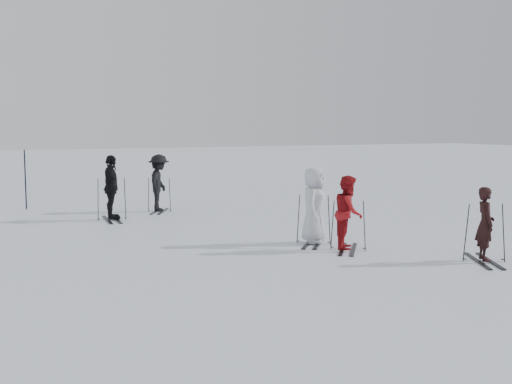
# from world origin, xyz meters

# --- Properties ---
(ground) EXTENTS (120.00, 120.00, 0.00)m
(ground) POSITION_xyz_m (0.00, 0.00, 0.00)
(ground) COLOR silver
(ground) RESTS_ON ground
(skier_near_dark) EXTENTS (0.57, 0.65, 1.50)m
(skier_near_dark) POSITION_xyz_m (2.51, -4.65, 0.75)
(skier_near_dark) COLOR black
(skier_near_dark) RESTS_ON ground
(skier_red) EXTENTS (0.97, 1.01, 1.64)m
(skier_red) POSITION_xyz_m (0.67, -2.44, 0.82)
(skier_red) COLOR maroon
(skier_red) RESTS_ON ground
(skier_grey) EXTENTS (0.97, 1.03, 1.77)m
(skier_grey) POSITION_xyz_m (0.35, -1.45, 0.88)
(skier_grey) COLOR silver
(skier_grey) RESTS_ON ground
(skier_uphill_left) EXTENTS (0.54, 1.13, 1.87)m
(skier_uphill_left) POSITION_xyz_m (-3.13, 4.27, 0.94)
(skier_uphill_left) COLOR black
(skier_uphill_left) RESTS_ON ground
(skier_uphill_far) EXTENTS (1.14, 1.35, 1.81)m
(skier_uphill_far) POSITION_xyz_m (-1.35, 5.45, 0.91)
(skier_uphill_far) COLOR black
(skier_uphill_far) RESTS_ON ground
(skis_near_dark) EXTENTS (1.90, 1.55, 1.23)m
(skis_near_dark) POSITION_xyz_m (2.51, -4.65, 0.61)
(skis_near_dark) COLOR black
(skis_near_dark) RESTS_ON ground
(skis_red) EXTENTS (1.76, 1.61, 1.15)m
(skis_red) POSITION_xyz_m (0.67, -2.44, 0.57)
(skis_red) COLOR black
(skis_red) RESTS_ON ground
(skis_grey) EXTENTS (1.81, 1.67, 1.18)m
(skis_grey) POSITION_xyz_m (0.35, -1.45, 0.59)
(skis_grey) COLOR black
(skis_grey) RESTS_ON ground
(skis_uphill_left) EXTENTS (1.80, 1.05, 1.27)m
(skis_uphill_left) POSITION_xyz_m (-3.13, 4.27, 0.63)
(skis_uphill_left) COLOR black
(skis_uphill_left) RESTS_ON ground
(skis_uphill_far) EXTENTS (1.75, 1.45, 1.13)m
(skis_uphill_far) POSITION_xyz_m (-1.35, 5.45, 0.56)
(skis_uphill_far) COLOR black
(skis_uphill_far) RESTS_ON ground
(piste_marker) EXTENTS (0.06, 0.06, 1.96)m
(piste_marker) POSITION_xyz_m (-5.17, 7.91, 0.98)
(piste_marker) COLOR black
(piste_marker) RESTS_ON ground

